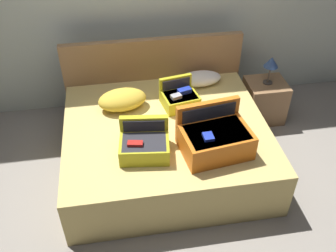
{
  "coord_description": "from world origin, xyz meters",
  "views": [
    {
      "loc": [
        -0.44,
        -2.39,
        2.79
      ],
      "look_at": [
        0.0,
        0.27,
        0.6
      ],
      "focal_mm": 40.58,
      "sensor_mm": 36.0,
      "label": 1
    }
  ],
  "objects_px": {
    "hard_case_medium": "(144,144)",
    "hard_case_small": "(180,98)",
    "hard_case_large": "(215,138)",
    "pillow_near_headboard": "(122,100)",
    "bed": "(166,145)",
    "table_lamp": "(271,63)",
    "nightstand": "(264,101)",
    "pillow_center_head": "(200,79)"
  },
  "relations": [
    {
      "from": "hard_case_medium",
      "to": "pillow_center_head",
      "type": "relative_size",
      "value": 0.96
    },
    {
      "from": "hard_case_small",
      "to": "pillow_center_head",
      "type": "bearing_deg",
      "value": 40.31
    },
    {
      "from": "bed",
      "to": "table_lamp",
      "type": "relative_size",
      "value": 6.02
    },
    {
      "from": "hard_case_medium",
      "to": "pillow_center_head",
      "type": "height_order",
      "value": "hard_case_medium"
    },
    {
      "from": "hard_case_large",
      "to": "table_lamp",
      "type": "xyz_separation_m",
      "value": [
        0.88,
        1.0,
        0.09
      ]
    },
    {
      "from": "hard_case_large",
      "to": "nightstand",
      "type": "xyz_separation_m",
      "value": [
        0.88,
        1.0,
        -0.4
      ]
    },
    {
      "from": "hard_case_medium",
      "to": "pillow_near_headboard",
      "type": "distance_m",
      "value": 0.72
    },
    {
      "from": "nightstand",
      "to": "pillow_center_head",
      "type": "bearing_deg",
      "value": 174.86
    },
    {
      "from": "hard_case_small",
      "to": "nightstand",
      "type": "xyz_separation_m",
      "value": [
        1.06,
        0.28,
        -0.35
      ]
    },
    {
      "from": "hard_case_large",
      "to": "hard_case_medium",
      "type": "height_order",
      "value": "hard_case_large"
    },
    {
      "from": "hard_case_small",
      "to": "pillow_center_head",
      "type": "height_order",
      "value": "hard_case_small"
    },
    {
      "from": "bed",
      "to": "hard_case_medium",
      "type": "height_order",
      "value": "hard_case_medium"
    },
    {
      "from": "pillow_center_head",
      "to": "nightstand",
      "type": "relative_size",
      "value": 0.99
    },
    {
      "from": "hard_case_medium",
      "to": "pillow_near_headboard",
      "type": "xyz_separation_m",
      "value": [
        -0.14,
        0.71,
        -0.0
      ]
    },
    {
      "from": "bed",
      "to": "hard_case_medium",
      "type": "xyz_separation_m",
      "value": [
        -0.24,
        -0.34,
        0.35
      ]
    },
    {
      "from": "hard_case_small",
      "to": "pillow_near_headboard",
      "type": "relative_size",
      "value": 0.8
    },
    {
      "from": "hard_case_medium",
      "to": "nightstand",
      "type": "relative_size",
      "value": 0.95
    },
    {
      "from": "bed",
      "to": "pillow_near_headboard",
      "type": "height_order",
      "value": "pillow_near_headboard"
    },
    {
      "from": "table_lamp",
      "to": "hard_case_small",
      "type": "bearing_deg",
      "value": -165.23
    },
    {
      "from": "pillow_center_head",
      "to": "table_lamp",
      "type": "height_order",
      "value": "table_lamp"
    },
    {
      "from": "hard_case_large",
      "to": "pillow_center_head",
      "type": "distance_m",
      "value": 1.07
    },
    {
      "from": "hard_case_medium",
      "to": "hard_case_small",
      "type": "xyz_separation_m",
      "value": [
        0.43,
        0.66,
        -0.01
      ]
    },
    {
      "from": "hard_case_large",
      "to": "hard_case_small",
      "type": "height_order",
      "value": "hard_case_large"
    },
    {
      "from": "hard_case_large",
      "to": "hard_case_small",
      "type": "relative_size",
      "value": 1.64
    },
    {
      "from": "hard_case_large",
      "to": "hard_case_small",
      "type": "bearing_deg",
      "value": 95.64
    },
    {
      "from": "nightstand",
      "to": "hard_case_small",
      "type": "bearing_deg",
      "value": -165.23
    },
    {
      "from": "hard_case_large",
      "to": "pillow_near_headboard",
      "type": "bearing_deg",
      "value": 126.25
    },
    {
      "from": "hard_case_small",
      "to": "hard_case_large",
      "type": "bearing_deg",
      "value": -86.31
    },
    {
      "from": "bed",
      "to": "hard_case_large",
      "type": "bearing_deg",
      "value": -47.54
    },
    {
      "from": "bed",
      "to": "hard_case_small",
      "type": "bearing_deg",
      "value": 58.76
    },
    {
      "from": "nightstand",
      "to": "pillow_near_headboard",
      "type": "bearing_deg",
      "value": -172.05
    },
    {
      "from": "hard_case_large",
      "to": "pillow_center_head",
      "type": "xyz_separation_m",
      "value": [
        0.11,
        1.07,
        -0.06
      ]
    },
    {
      "from": "hard_case_medium",
      "to": "pillow_near_headboard",
      "type": "bearing_deg",
      "value": 108.27
    },
    {
      "from": "pillow_near_headboard",
      "to": "nightstand",
      "type": "height_order",
      "value": "pillow_near_headboard"
    },
    {
      "from": "hard_case_large",
      "to": "pillow_center_head",
      "type": "height_order",
      "value": "hard_case_large"
    },
    {
      "from": "hard_case_small",
      "to": "pillow_near_headboard",
      "type": "bearing_deg",
      "value": 164.87
    },
    {
      "from": "bed",
      "to": "nightstand",
      "type": "xyz_separation_m",
      "value": [
        1.25,
        0.6,
        -0.01
      ]
    },
    {
      "from": "hard_case_small",
      "to": "pillow_center_head",
      "type": "relative_size",
      "value": 0.81
    },
    {
      "from": "hard_case_medium",
      "to": "hard_case_small",
      "type": "bearing_deg",
      "value": 63.5
    },
    {
      "from": "hard_case_large",
      "to": "pillow_center_head",
      "type": "bearing_deg",
      "value": 75.83
    },
    {
      "from": "hard_case_medium",
      "to": "hard_case_small",
      "type": "height_order",
      "value": "hard_case_medium"
    },
    {
      "from": "pillow_near_headboard",
      "to": "table_lamp",
      "type": "distance_m",
      "value": 1.66
    }
  ]
}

